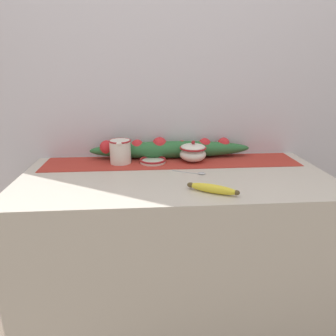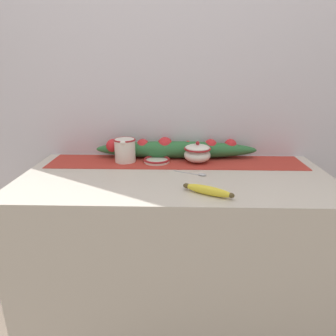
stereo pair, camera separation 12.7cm
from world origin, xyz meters
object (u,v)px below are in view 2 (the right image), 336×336
Objects in this scene: sugar_bowl at (198,153)px; small_dish at (158,160)px; cream_pitcher at (126,149)px; banana at (209,190)px; spoon at (201,174)px.

small_dish is (-0.21, -0.01, -0.04)m from sugar_bowl.
banana is (0.38, -0.41, -0.05)m from cream_pitcher.
spoon is at bearing -41.76° from small_dish.
small_dish is at bearing 164.46° from spoon.
sugar_bowl is at bearing 116.29° from spoon.
banana is at bearing -87.92° from sugar_bowl.
sugar_bowl is at bearing -0.22° from cream_pitcher.
banana is 0.22m from spoon.
spoon is (0.21, -0.18, -0.01)m from small_dish.
small_dish reaches higher than spoon.
small_dish is 0.89× the size of spoon.
cream_pitcher is at bearing 176.67° from small_dish.
sugar_bowl is at bearing 2.24° from small_dish.
cream_pitcher is 0.87× the size of spoon.
banana is 1.29× the size of spoon.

